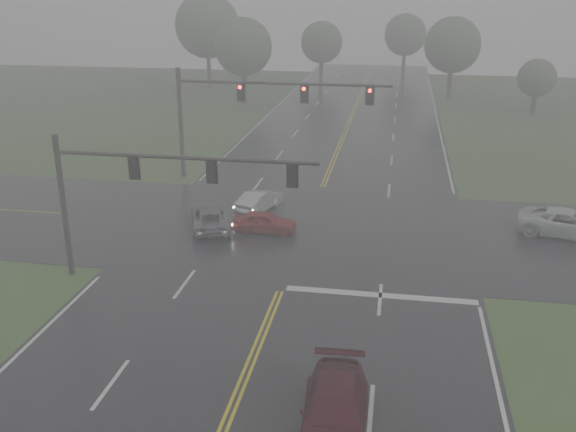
% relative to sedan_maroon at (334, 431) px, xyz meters
% --- Properties ---
extents(main_road, '(18.00, 160.00, 0.02)m').
position_rel_sedan_maroon_xyz_m(main_road, '(-3.42, 15.11, 0.00)').
color(main_road, black).
rests_on(main_road, ground).
extents(cross_street, '(120.00, 14.00, 0.02)m').
position_rel_sedan_maroon_xyz_m(cross_street, '(-3.42, 17.11, 0.00)').
color(cross_street, black).
rests_on(cross_street, ground).
extents(stop_bar, '(8.50, 0.50, 0.01)m').
position_rel_sedan_maroon_xyz_m(stop_bar, '(1.08, 9.51, 0.00)').
color(stop_bar, beige).
rests_on(stop_bar, ground).
extents(sedan_maroon, '(2.21, 5.09, 1.46)m').
position_rel_sedan_maroon_xyz_m(sedan_maroon, '(0.00, 0.00, 0.00)').
color(sedan_maroon, '#3D0B12').
rests_on(sedan_maroon, ground).
extents(sedan_red, '(3.59, 1.49, 1.22)m').
position_rel_sedan_maroon_xyz_m(sedan_red, '(-5.59, 16.20, 0.00)').
color(sedan_red, maroon).
rests_on(sedan_red, ground).
extents(sedan_silver, '(2.50, 3.96, 1.23)m').
position_rel_sedan_maroon_xyz_m(sedan_silver, '(-6.66, 19.78, 0.00)').
color(sedan_silver, '#A1A3A8').
rests_on(sedan_silver, ground).
extents(car_grey, '(3.44, 4.94, 1.25)m').
position_rel_sedan_maroon_xyz_m(car_grey, '(-8.77, 16.27, 0.00)').
color(car_grey, '#56585E').
rests_on(car_grey, ground).
extents(pickup_white, '(5.70, 3.62, 1.47)m').
position_rel_sedan_maroon_xyz_m(pickup_white, '(10.97, 18.53, 0.00)').
color(pickup_white, silver).
rests_on(pickup_white, ground).
extents(signal_gantry_near, '(12.03, 0.30, 6.82)m').
position_rel_sedan_maroon_xyz_m(signal_gantry_near, '(-9.94, 9.31, 4.78)').
color(signal_gantry_near, black).
rests_on(signal_gantry_near, ground).
extents(signal_gantry_far, '(14.70, 0.39, 7.74)m').
position_rel_sedan_maroon_xyz_m(signal_gantry_far, '(-9.02, 26.04, 5.47)').
color(signal_gantry_far, black).
rests_on(signal_gantry_far, ground).
extents(tree_nw_a, '(6.55, 6.55, 9.61)m').
position_rel_sedan_maroon_xyz_m(tree_nw_a, '(-16.37, 56.21, 6.32)').
color(tree_nw_a, '#332A21').
rests_on(tree_nw_a, ground).
extents(tree_ne_a, '(6.52, 6.52, 9.57)m').
position_rel_sedan_maroon_xyz_m(tree_ne_a, '(7.18, 62.83, 6.30)').
color(tree_ne_a, '#332A21').
rests_on(tree_ne_a, ground).
extents(tree_n_mid, '(5.68, 5.68, 8.35)m').
position_rel_sedan_maroon_xyz_m(tree_n_mid, '(-9.54, 73.43, 5.48)').
color(tree_n_mid, '#332A21').
rests_on(tree_n_mid, ground).
extents(tree_e_near, '(3.96, 3.96, 5.82)m').
position_rel_sedan_maroon_xyz_m(tree_e_near, '(15.41, 54.54, 3.81)').
color(tree_e_near, '#332A21').
rests_on(tree_e_near, ground).
extents(tree_nw_b, '(8.23, 8.23, 12.09)m').
position_rel_sedan_maroon_xyz_m(tree_nw_b, '(-23.45, 66.06, 7.96)').
color(tree_nw_b, '#332A21').
rests_on(tree_nw_b, ground).
extents(tree_n_far, '(6.13, 6.13, 9.01)m').
position_rel_sedan_maroon_xyz_m(tree_n_far, '(1.72, 82.98, 5.92)').
color(tree_n_far, '#332A21').
rests_on(tree_n_far, ground).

